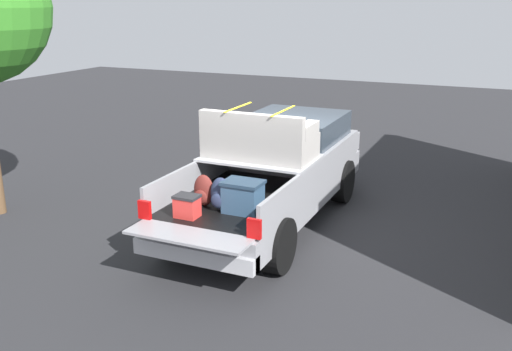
% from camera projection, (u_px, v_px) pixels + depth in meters
% --- Properties ---
extents(ground_plane, '(40.00, 40.00, 0.00)m').
position_uv_depth(ground_plane, '(269.00, 223.00, 10.57)').
color(ground_plane, '#262628').
extents(pickup_truck, '(6.05, 2.06, 2.23)m').
position_uv_depth(pickup_truck, '(277.00, 169.00, 10.59)').
color(pickup_truck, gray).
rests_on(pickup_truck, ground_plane).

